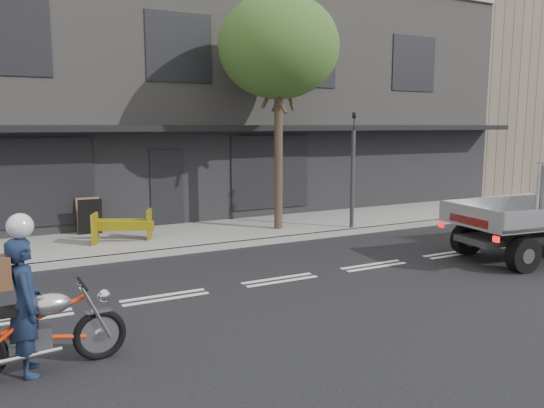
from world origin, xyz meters
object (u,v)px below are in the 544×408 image
Objects in this scene: street_tree at (279,48)px; motorcycle at (40,328)px; rider at (26,306)px; construction_barrier at (125,227)px; traffic_light_pole at (353,177)px; sandwich_board at (90,217)px.

street_tree reaches higher than motorcycle.
street_tree is 3.81× the size of rider.
street_tree is 4.54× the size of construction_barrier.
traffic_light_pole is (2.00, -0.85, -3.63)m from street_tree.
traffic_light_pole is at bearing -60.54° from rider.
sandwich_board reaches higher than construction_barrier.
traffic_light_pole reaches higher than sandwich_board.
motorcycle is (-8.82, -5.50, -1.08)m from traffic_light_pole.
street_tree reaches higher than traffic_light_pole.
street_tree is 10.40m from rider.
sandwich_board is at bearing -15.89° from rider.
motorcycle is at bearing -100.07° from sandwich_board.
motorcycle is 6.85m from construction_barrier.
rider is 8.19m from sandwich_board.
sandwich_board is (1.81, 7.95, 0.07)m from motorcycle.
motorcycle is at bearing -92.03° from rider.
street_tree reaches higher than sandwich_board.
construction_barrier is (2.41, 6.41, -0.01)m from motorcycle.
rider is (-6.97, -6.35, -4.39)m from street_tree.
traffic_light_pole reaches higher than motorcycle.
street_tree is 1.93× the size of traffic_light_pole.
motorcycle is 0.35m from rider.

